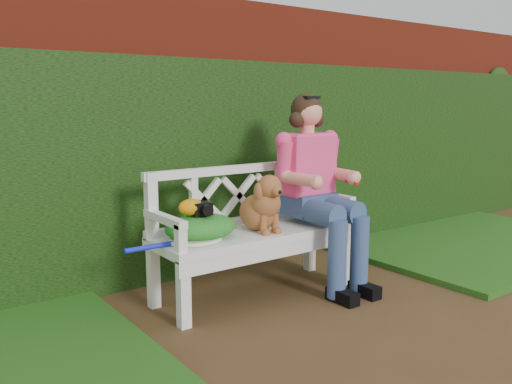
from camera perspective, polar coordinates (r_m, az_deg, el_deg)
ground at (r=3.39m, az=11.76°, el=-14.66°), size 60.00×60.00×0.00m
brick_wall at (r=4.59m, az=-5.67°, el=6.02°), size 10.00×0.30×2.20m
ivy_hedge at (r=4.42m, az=-4.17°, el=2.66°), size 10.00×0.18×1.70m
grass_right at (r=5.73m, az=21.36°, el=-4.81°), size 2.60×2.00×0.05m
garden_bench at (r=3.90m, az=-0.00°, el=-7.41°), size 1.65×0.81×0.48m
seated_woman at (r=4.09m, az=5.82°, el=0.14°), size 0.62×0.82×1.43m
dog at (r=3.76m, az=0.51°, el=-1.05°), size 0.38×0.44×0.41m
tennis_racket at (r=3.51m, az=-6.90°, el=-5.06°), size 0.74×0.43×0.03m
green_bag at (r=3.58m, az=-5.83°, el=-3.63°), size 0.60×0.55×0.17m
camera_item at (r=3.53m, az=-5.74°, el=-1.72°), size 0.14×0.11×0.08m
baseball_glove at (r=3.52m, az=-6.86°, el=-1.59°), size 0.20×0.17×0.11m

